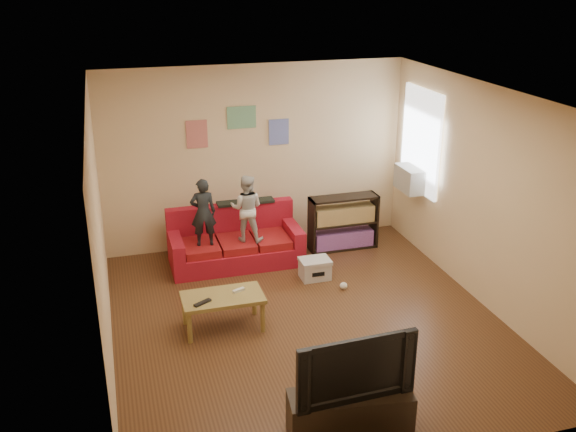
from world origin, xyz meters
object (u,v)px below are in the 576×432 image
object	(u,v)px
coffee_table	(223,300)
file_box	(315,269)
child_b	(247,208)
television	(352,364)
bookshelf	(343,225)
tv_stand	(350,413)
sofa	(235,244)
child_a	(203,212)

from	to	relation	value
coffee_table	file_box	xyz separation A→B (m)	(1.43, 0.92, -0.22)
child_b	television	xyz separation A→B (m)	(0.10, -3.69, -0.12)
bookshelf	tv_stand	distance (m)	4.12
child_b	coffee_table	bearing A→B (deg)	90.16
file_box	television	distance (m)	3.16
sofa	television	size ratio (longest dim) A/B	1.67
tv_stand	television	world-z (taller)	television
sofa	child_a	distance (m)	0.76
child_a	tv_stand	distance (m)	3.81
sofa	coffee_table	distance (m)	1.82
child_a	coffee_table	size ratio (longest dim) A/B	1.01
child_a	television	bearing A→B (deg)	105.40
tv_stand	television	bearing A→B (deg)	0.00
coffee_table	television	world-z (taller)	television
child_b	bookshelf	size ratio (longest dim) A/B	0.93
coffee_table	tv_stand	size ratio (longest dim) A/B	0.84
file_box	child_a	bearing A→B (deg)	154.31
coffee_table	bookshelf	bearing A→B (deg)	39.32
child_a	bookshelf	world-z (taller)	child_a
tv_stand	file_box	bearing A→B (deg)	84.21
tv_stand	television	xyz separation A→B (m)	(0.00, 0.00, 0.53)
coffee_table	tv_stand	distance (m)	2.25
child_b	television	bearing A→B (deg)	114.15
television	child_a	bearing A→B (deg)	98.43
coffee_table	sofa	bearing A→B (deg)	73.87
tv_stand	coffee_table	bearing A→B (deg)	116.50
sofa	child_a	size ratio (longest dim) A/B	1.94
bookshelf	file_box	bearing A→B (deg)	-130.41
child_a	file_box	distance (m)	1.69
sofa	tv_stand	size ratio (longest dim) A/B	1.65
file_box	tv_stand	world-z (taller)	tv_stand
television	tv_stand	bearing A→B (deg)	0.00
bookshelf	tv_stand	world-z (taller)	bookshelf
bookshelf	coffee_table	bearing A→B (deg)	-140.68
child_b	coffee_table	distance (m)	1.78
child_b	tv_stand	size ratio (longest dim) A/B	0.85
child_a	sofa	bearing A→B (deg)	-155.52
child_b	child_a	bearing A→B (deg)	22.58
bookshelf	tv_stand	xyz separation A→B (m)	(-1.40, -3.87, -0.16)
child_a	bookshelf	size ratio (longest dim) A/B	0.93
child_a	bookshelf	distance (m)	2.17
child_a	child_b	world-z (taller)	child_a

